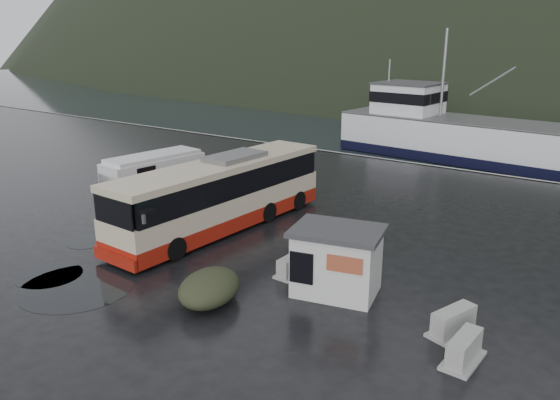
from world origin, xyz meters
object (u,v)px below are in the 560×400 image
Objects in this scene: jersey_barrier_b at (452,334)px; fishing_trawler at (473,144)px; coach_bus at (223,228)px; jersey_barrier_c at (463,362)px; jersey_barrier_a at (292,274)px; dome_tent at (210,302)px; white_van at (156,196)px; waste_bin_left at (310,279)px; ticket_kiosk at (336,292)px; waste_bin_right at (319,272)px.

fishing_trawler is at bearing 105.72° from jersey_barrier_b.
coach_bus is 13.52m from jersey_barrier_c.
coach_bus is at bearing 156.85° from jersey_barrier_a.
coach_bus is 4.47× the size of dome_tent.
waste_bin_left is (12.90, -4.11, 0.00)m from white_van.
waste_bin_left is 1.40m from ticket_kiosk.
fishing_trawler is at bearing 106.33° from jersey_barrier_c.
white_van is 20.27m from jersey_barrier_c.
waste_bin_right is 0.80× the size of jersey_barrier_c.
dome_tent is at bearing -106.63° from jersey_barrier_a.
fishing_trawler reaches higher than waste_bin_right.
coach_bus reaches higher than white_van.
ticket_kiosk is 1.84× the size of jersey_barrier_b.
waste_bin_right is at bearing 127.83° from ticket_kiosk.
jersey_barrier_a is (-0.75, -0.75, 0.00)m from waste_bin_right.
jersey_barrier_a is at bearing 157.42° from ticket_kiosk.
jersey_barrier_a is at bearing 173.72° from jersey_barrier_b.
white_van is 4.29× the size of waste_bin_left.
coach_bus is 0.45× the size of fishing_trawler.
waste_bin_left reaches higher than waste_bin_right.
coach_bus reaches higher than dome_tent.
white_van is at bearing 167.14° from coach_bus.
dome_tent reaches higher than jersey_barrier_a.
jersey_barrier_b reaches higher than jersey_barrier_a.
waste_bin_right is 5.86m from jersey_barrier_b.
jersey_barrier_b is (12.03, -3.11, 0.00)m from coach_bus.
ticket_kiosk reaches higher than dome_tent.
coach_bus is at bearing 127.88° from dome_tent.
waste_bin_left is 5.71m from jersey_barrier_b.
waste_bin_right is 1.06m from jersey_barrier_a.
coach_bus reaches higher than jersey_barrier_a.
waste_bin_right is 0.05× the size of fishing_trawler.
jersey_barrier_c is (6.40, -2.08, 0.00)m from waste_bin_left.
white_van reaches higher than waste_bin_right.
dome_tent is 1.80× the size of jersey_barrier_a.
white_van is 1.91× the size of ticket_kiosk.
ticket_kiosk is (1.36, -1.09, 0.00)m from waste_bin_right.
waste_bin_right is at bearing 67.11° from dome_tent.
jersey_barrier_c is at bearing -11.10° from white_van.
jersey_barrier_a is (12.14, -4.16, 0.00)m from white_van.
waste_bin_right is at bearing 165.57° from jersey_barrier_b.
waste_bin_left is at bearing -88.92° from waste_bin_right.
jersey_barrier_c is at bearing 10.07° from dome_tent.
coach_bus reaches higher than jersey_barrier_c.
waste_bin_left is at bearing 150.28° from ticket_kiosk.
jersey_barrier_b is 1.02× the size of jersey_barrier_c.
waste_bin_right is at bearing -12.29° from coach_bus.
waste_bin_right is 0.87× the size of jersey_barrier_a.
jersey_barrier_b is 32.14m from fishing_trawler.
ticket_kiosk is at bearing -10.86° from white_van.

